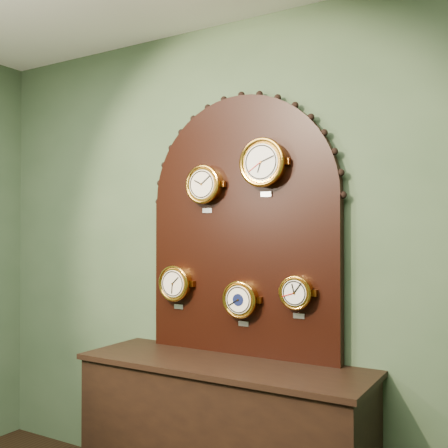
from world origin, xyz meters
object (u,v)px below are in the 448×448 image
Objects in this scene: display_board at (241,217)px; arabic_clock at (263,163)px; shop_counter at (222,441)px; roman_clock at (204,185)px; hygrometer at (176,283)px; tide_clock at (297,292)px; barometer at (241,299)px.

arabic_clock is (0.18, -0.07, 0.29)m from display_board.
shop_counter is 4.93× the size of arabic_clock.
roman_clock is 0.63m from hygrometer.
hygrometer is at bearing -171.05° from display_board.
tide_clock is at bearing 0.67° from arabic_clock.
display_board is 0.29m from roman_clock.
hygrometer reaches higher than shop_counter.
tide_clock is (0.37, -0.07, -0.41)m from display_board.
shop_counter is at bearing -101.84° from barometer.
arabic_clock is 0.78m from barometer.
barometer is at bearing -179.84° from tide_clock.
roman_clock is (-0.21, -0.07, 0.19)m from display_board.
hygrometer is 1.14× the size of tide_clock.
shop_counter is at bearing -138.99° from arabic_clock.
display_board is 5.79× the size of barometer.
display_board is 5.42× the size of roman_clock.
barometer is at bearing 0.00° from hygrometer.
display_board reaches higher than tide_clock.
barometer is (0.03, 0.15, 0.75)m from shop_counter.
arabic_clock is (0.39, -0.00, 0.10)m from roman_clock.
roman_clock is at bearing -0.09° from hygrometer.
hygrometer is at bearing 179.87° from arabic_clock.
tide_clock is (0.79, 0.00, -0.01)m from hygrometer.
shop_counter is 1.44m from roman_clock.
roman_clock is at bearing -179.92° from barometer.
arabic_clock reaches higher than barometer.
roman_clock is 1.19× the size of tide_clock.
hygrometer is (-0.21, 0.00, -0.59)m from roman_clock.
arabic_clock is 1.23× the size of barometer.
barometer reaches higher than shop_counter.
display_board is (0.00, 0.22, 1.23)m from shop_counter.
tide_clock is (0.37, 0.15, 0.81)m from shop_counter.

